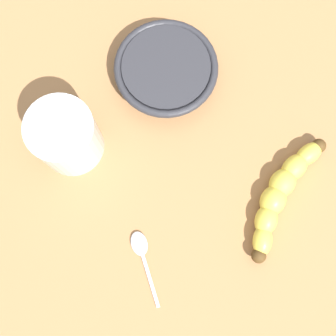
{
  "coord_description": "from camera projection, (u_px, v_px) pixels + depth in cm",
  "views": [
    {
      "loc": [
        16.9,
        -11.78,
        70.04
      ],
      "look_at": [
        5.13,
        -6.17,
        5.0
      ],
      "focal_mm": 48.31,
      "sensor_mm": 36.0,
      "label": 1
    }
  ],
  "objects": [
    {
      "name": "wooden_tabletop",
      "position": [
        189.0,
        127.0,
        0.71
      ],
      "size": [
        120.0,
        120.0,
        3.0
      ],
      "primitive_type": "cube",
      "color": "#A77547",
      "rests_on": "ground"
    },
    {
      "name": "teaspoon",
      "position": [
        141.0,
        248.0,
        0.66
      ],
      "size": [
        11.29,
        2.95,
        0.8
      ],
      "rotation": [
        0.0,
        0.0,
        3.01
      ],
      "color": "silver",
      "rests_on": "wooden_tabletop"
    },
    {
      "name": "smoothie_glass",
      "position": [
        66.0,
        137.0,
        0.64
      ],
      "size": [
        9.49,
        9.49,
        10.13
      ],
      "color": "silver",
      "rests_on": "wooden_tabletop"
    },
    {
      "name": "ceramic_bowl",
      "position": [
        164.0,
        72.0,
        0.69
      ],
      "size": [
        15.74,
        15.74,
        4.35
      ],
      "color": "#2D2D33",
      "rests_on": "wooden_tabletop"
    },
    {
      "name": "banana",
      "position": [
        281.0,
        194.0,
        0.66
      ],
      "size": [
        12.87,
        17.56,
        3.69
      ],
      "rotation": [
        0.0,
        0.0,
        5.31
      ],
      "color": "#EED84A",
      "rests_on": "wooden_tabletop"
    }
  ]
}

